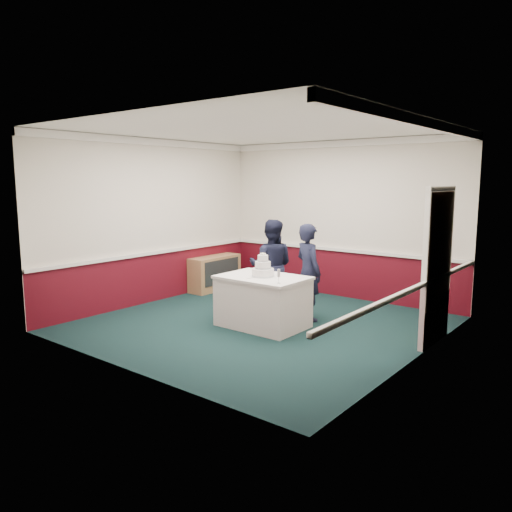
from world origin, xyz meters
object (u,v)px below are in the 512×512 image
Objects in this scene: wedding_cake at (263,269)px; person_woman at (308,272)px; cake_knife at (253,278)px; sideboard at (215,273)px; cake_table at (263,301)px; champagne_flute at (279,274)px; person_man at (271,266)px.

wedding_cake is 0.23× the size of person_woman.
cake_knife is (-0.03, -0.20, -0.11)m from wedding_cake.
sideboard is 0.91× the size of cake_table.
wedding_cake is at bearing 90.00° from cake_table.
sideboard is 3.30× the size of wedding_cake.
wedding_cake reaches higher than cake_knife.
sideboard is 2.92m from cake_knife.
wedding_cake is 0.57m from champagne_flute.
person_man is at bearing 20.51° from person_woman.
person_man is at bearing 134.47° from cake_knife.
cake_knife is (-0.03, -0.20, 0.39)m from cake_table.
wedding_cake is at bearing 90.12° from person_woman.
champagne_flute is (0.50, -0.28, 0.03)m from wedding_cake.
cake_table is 0.84× the size of person_woman.
person_woman reaches higher than sideboard.
person_woman is (-0.15, 1.03, -0.14)m from champagne_flute.
sideboard is at bearing 148.75° from champagne_flute.
person_woman is at bearing -14.75° from sideboard.
sideboard is at bearing 10.18° from person_woman.
sideboard is 2.80m from cake_table.
sideboard is 2.85m from wedding_cake.
sideboard is 5.85× the size of champagne_flute.
person_man is (-0.41, 1.01, 0.00)m from cake_knife.
wedding_cake is 0.83m from person_woman.
cake_table is at bearing 88.57° from person_man.
champagne_flute is 1.45m from person_man.
cake_table is 0.44m from cake_knife.
wedding_cake is at bearing -31.66° from sideboard.
cake_table is at bearing 150.75° from champagne_flute.
person_man reaches higher than wedding_cake.
sideboard is 2.85m from person_woman.
champagne_flute is (2.88, -1.75, 0.58)m from sideboard.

